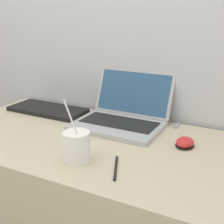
{
  "coord_description": "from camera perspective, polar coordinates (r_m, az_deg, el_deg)",
  "views": [
    {
      "loc": [
        0.65,
        -0.65,
        1.23
      ],
      "look_at": [
        0.08,
        0.44,
        0.82
      ],
      "focal_mm": 50.0,
      "sensor_mm": 36.0,
      "label": 1
    }
  ],
  "objects": [
    {
      "name": "wall_back",
      "position": [
        1.51,
        2.39,
        19.0
      ],
      "size": [
        7.0,
        0.04,
        2.5
      ],
      "color": "silver",
      "rests_on": "ground_plane"
    },
    {
      "name": "pen",
      "position": [
        1.03,
        0.69,
        -10.14
      ],
      "size": [
        0.07,
        0.15,
        0.01
      ],
      "color": "black",
      "rests_on": "desk"
    },
    {
      "name": "usb_stick",
      "position": [
        1.42,
        11.69,
        -2.42
      ],
      "size": [
        0.02,
        0.06,
        0.01
      ],
      "color": "#99999E",
      "rests_on": "desk"
    },
    {
      "name": "laptop",
      "position": [
        1.4,
        2.13,
        -0.05
      ],
      "size": [
        0.38,
        0.36,
        0.25
      ],
      "color": "#ADADB2",
      "rests_on": "desk"
    },
    {
      "name": "desk",
      "position": [
        1.46,
        -4.74,
        -17.98
      ],
      "size": [
        1.23,
        0.67,
        0.74
      ],
      "color": "beige",
      "rests_on": "ground_plane"
    },
    {
      "name": "computer_mouse",
      "position": [
        1.22,
        13.2,
        -5.47
      ],
      "size": [
        0.07,
        0.09,
        0.03
      ],
      "color": "black",
      "rests_on": "desk"
    },
    {
      "name": "drink_cup",
      "position": [
        1.06,
        -6.49,
        -6.26
      ],
      "size": [
        0.09,
        0.09,
        0.22
      ],
      "color": "white",
      "rests_on": "desk"
    },
    {
      "name": "external_keyboard",
      "position": [
        1.62,
        -11.67,
        0.43
      ],
      "size": [
        0.39,
        0.18,
        0.02
      ],
      "color": "black",
      "rests_on": "desk"
    }
  ]
}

